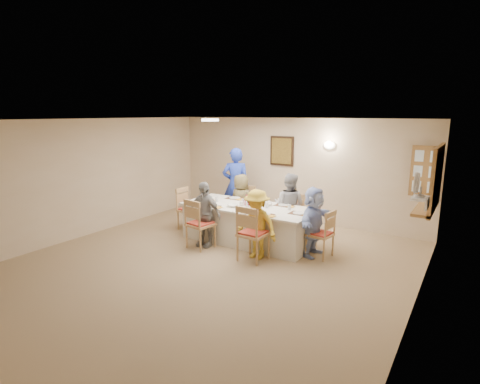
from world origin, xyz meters
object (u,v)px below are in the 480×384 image
Objects in this scene: chair_back_right at (291,215)px; chair_left_end at (190,209)px; chair_front_left at (201,223)px; chair_right_end at (320,233)px; chair_back_left at (244,207)px; diner_back_left at (241,202)px; condiment_ketchup at (247,200)px; serving_hatch at (437,178)px; diner_back_right at (289,206)px; diner_front_left at (204,214)px; diner_front_right at (257,224)px; chair_front_right at (253,233)px; caregiver at (236,185)px; diner_right_end at (314,222)px; desk_fan at (419,188)px; dining_table at (248,224)px.

chair_back_right is 0.95× the size of chair_left_end.
chair_front_left is 2.29m from chair_right_end.
diner_back_left reaches higher than chair_back_left.
chair_back_right is 4.07× the size of condiment_ketchup.
chair_left_end is (-2.15, -0.80, 0.02)m from chair_back_right.
serving_hatch reaches higher than chair_left_end.
diner_back_right is 1.81m from diner_front_left.
chair_back_right is at bearing 95.15° from diner_front_right.
diner_back_right reaches higher than diner_front_right.
diner_back_right is (-2.68, -0.22, -0.80)m from serving_hatch.
chair_front_right is 0.81× the size of diner_front_right.
diner_front_right is at bearing -88.20° from chair_front_right.
caregiver is (-1.65, 1.95, 0.38)m from chair_front_right.
chair_front_left is at bearing -97.84° from chair_back_left.
serving_hatch is 2.80m from diner_back_right.
diner_front_left is at bearing -3.91° from chair_front_right.
diner_right_end is 5.79× the size of condiment_ketchup.
diner_front_left reaches higher than chair_left_end.
chair_back_right is 1.60m from chair_front_right.
chair_left_end is at bearing -153.90° from chair_back_right.
diner_front_right is (1.20, 0.00, -0.01)m from diner_front_left.
diner_back_left is 0.91× the size of diner_back_right.
diner_front_left is (0.00, -1.48, 0.17)m from chair_back_left.
chair_front_right is 1.15× the size of chair_right_end.
chair_back_left is 1.49m from diner_front_left.
desk_fan is 0.23× the size of diner_front_right.
caregiver is (-1.65, 0.47, 0.21)m from diner_back_right.
diner_back_left is at bearing -49.17° from chair_front_right.
diner_front_left is 1.90m from caregiver.
chair_back_left is 0.75× the size of diner_front_right.
diner_front_right reaches higher than chair_front_right.
serving_hatch reaches higher than chair_back_right.
chair_front_right reaches higher than chair_back_left.
caregiver is at bearing 68.59° from diner_right_end.
diner_right_end is (0.82, -0.80, 0.19)m from chair_back_right.
chair_front_right is 1.21m from diner_front_left.
desk_fan is 3.05m from chair_back_right.
diner_right_end is 2.74m from caregiver.
diner_back_right reaches higher than dining_table.
diner_back_right is at bearing 95.15° from diner_front_right.
chair_front_right is 1.24m from chair_right_end.
diner_back_right is at bearing 135.49° from caregiver.
diner_back_left is 0.99× the size of diner_front_right.
chair_back_left is at bearing -10.51° from diner_back_right.
chair_back_right is at bearing 139.41° from caregiver.
chair_front_left is 4.43× the size of condiment_ketchup.
chair_front_left is (-1.20, -1.60, 0.04)m from chair_back_right.
chair_front_right is 0.74× the size of diner_back_right.
diner_front_right is at bearing -48.58° from dining_table.
diner_front_right is 0.71× the size of caregiver.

